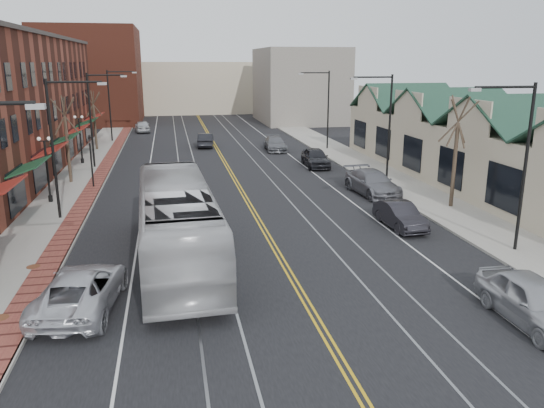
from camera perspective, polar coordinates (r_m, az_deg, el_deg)
name	(u,v)px	position (r m, az deg, el deg)	size (l,w,h in m)	color
ground	(324,333)	(18.89, 5.60, -13.64)	(160.00, 160.00, 0.00)	black
sidewalk_left	(64,202)	(37.63, -21.49, 0.20)	(4.00, 120.00, 0.15)	gray
sidewalk_right	(403,186)	(40.63, 13.94, 1.85)	(4.00, 120.00, 0.15)	gray
building_right	(480,154)	(43.06, 21.43, 5.01)	(8.00, 36.00, 4.60)	#C2B795
backdrop_left	(92,76)	(86.58, -18.80, 12.94)	(14.00, 18.00, 14.00)	maroon
backdrop_mid	(194,87)	(101.06, -8.35, 12.34)	(22.00, 14.00, 9.00)	#C2B795
backdrop_right	(299,86)	(83.33, 2.95, 12.61)	(12.00, 16.00, 11.00)	slate
streetlight_l_1	(60,135)	(32.68, -21.87, 6.92)	(3.33, 0.25, 8.00)	black
streetlight_l_2	(95,110)	(48.41, -18.47, 9.54)	(3.33, 0.25, 8.00)	black
streetlight_l_3	(113,98)	(64.27, -16.72, 10.86)	(3.33, 0.25, 8.00)	black
streetlight_r_0	(518,151)	(27.34, 24.99, 5.19)	(3.33, 0.25, 8.00)	black
streetlight_r_1	(384,117)	(41.26, 11.99, 9.15)	(3.33, 0.25, 8.00)	black
streetlight_r_2	(324,102)	(56.30, 5.64, 10.90)	(3.33, 0.25, 8.00)	black
lamppost_l_2	(47,171)	(37.34, -23.00, 3.29)	(0.84, 0.28, 4.27)	black
lamppost_l_3	(81,140)	(50.93, -19.90, 6.45)	(0.84, 0.28, 4.27)	black
tree_left_near	(67,138)	(42.89, -21.21, 6.64)	(1.78, 1.37, 6.48)	#382B21
tree_left_far	(94,119)	(58.63, -18.56, 8.65)	(1.66, 1.28, 6.02)	#382B21
tree_right_mid	(456,150)	(34.94, 19.15, 5.51)	(1.90, 1.46, 6.93)	#382B21
manhole_mid	(0,318)	(21.77, -27.19, -10.83)	(0.60, 0.60, 0.02)	#592D19
manhole_far	(33,267)	(26.22, -24.29, -6.16)	(0.60, 0.60, 0.02)	#592D19
traffic_signal	(91,157)	(40.81, -18.89, 4.80)	(0.18, 0.15, 3.80)	black
transit_bus	(177,223)	(24.65, -10.16, -2.01)	(3.21, 13.74, 3.83)	silver
parked_suv	(81,290)	(21.33, -19.87, -8.67)	(2.63, 5.71, 1.59)	silver
parked_car_a	(534,301)	(21.22, 26.33, -9.31)	(2.02, 5.03, 1.71)	#A9ABB0
parked_car_b	(400,215)	(30.57, 13.60, -1.20)	(1.50, 4.31, 1.42)	black
parked_car_c	(372,183)	(37.83, 10.75, 2.26)	(2.34, 5.76, 1.67)	slate
parked_car_d	(315,158)	(47.23, 4.70, 5.00)	(1.97, 4.89, 1.67)	black
distant_car_left	(206,140)	(58.80, -7.15, 6.84)	(1.60, 4.59, 1.51)	black
distant_car_right	(275,144)	(55.87, 0.34, 6.51)	(2.05, 5.04, 1.46)	slate
distant_car_far	(142,126)	(72.77, -13.77, 8.12)	(1.85, 4.59, 1.56)	#ADB0B4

